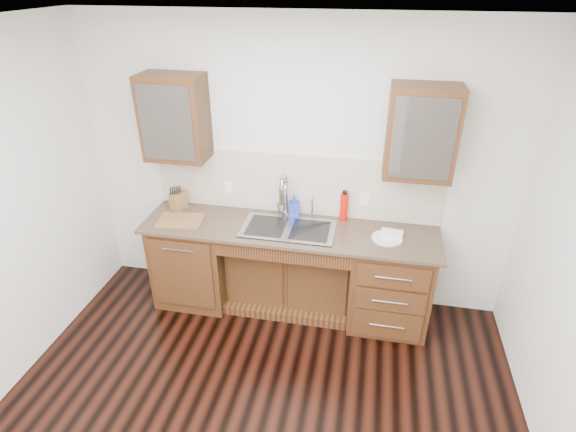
% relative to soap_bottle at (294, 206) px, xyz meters
% --- Properties ---
extents(ceiling, '(4.00, 3.50, 0.10)m').
position_rel_soap_bottle_xyz_m(ceiling, '(-0.00, -1.67, 1.74)').
color(ceiling, white).
rests_on(ceiling, wall_back).
extents(wall_back, '(4.00, 0.10, 2.70)m').
position_rel_soap_bottle_xyz_m(wall_back, '(-0.00, 0.13, 0.34)').
color(wall_back, silver).
rests_on(wall_back, ground).
extents(base_cabinet_left, '(0.70, 0.62, 0.88)m').
position_rel_soap_bottle_xyz_m(base_cabinet_left, '(-0.95, -0.23, -0.57)').
color(base_cabinet_left, '#593014').
rests_on(base_cabinet_left, ground).
extents(base_cabinet_center, '(1.20, 0.44, 0.70)m').
position_rel_soap_bottle_xyz_m(base_cabinet_center, '(-0.00, -0.14, -0.66)').
color(base_cabinet_center, '#593014').
rests_on(base_cabinet_center, ground).
extents(base_cabinet_right, '(0.70, 0.62, 0.88)m').
position_rel_soap_bottle_xyz_m(base_cabinet_right, '(0.95, -0.23, -0.57)').
color(base_cabinet_right, '#593014').
rests_on(base_cabinet_right, ground).
extents(countertop, '(2.70, 0.65, 0.03)m').
position_rel_soap_bottle_xyz_m(countertop, '(-0.00, -0.25, -0.12)').
color(countertop, '#84705B').
rests_on(countertop, base_cabinet_left).
extents(backsplash, '(2.70, 0.02, 0.59)m').
position_rel_soap_bottle_xyz_m(backsplash, '(-0.00, 0.06, 0.19)').
color(backsplash, beige).
rests_on(backsplash, wall_back).
extents(sink, '(0.84, 0.46, 0.19)m').
position_rel_soap_bottle_xyz_m(sink, '(-0.00, -0.26, -0.19)').
color(sink, '#9E9EA5').
rests_on(sink, countertop).
extents(faucet, '(0.04, 0.04, 0.40)m').
position_rel_soap_bottle_xyz_m(faucet, '(-0.07, -0.03, 0.10)').
color(faucet, '#999993').
rests_on(faucet, countertop).
extents(filter_tap, '(0.02, 0.02, 0.24)m').
position_rel_soap_bottle_xyz_m(filter_tap, '(0.18, -0.02, 0.02)').
color(filter_tap, '#999993').
rests_on(filter_tap, countertop).
extents(upper_cabinet_left, '(0.55, 0.34, 0.75)m').
position_rel_soap_bottle_xyz_m(upper_cabinet_left, '(-1.05, -0.09, 0.81)').
color(upper_cabinet_left, '#593014').
rests_on(upper_cabinet_left, wall_back).
extents(upper_cabinet_right, '(0.55, 0.34, 0.75)m').
position_rel_soap_bottle_xyz_m(upper_cabinet_right, '(1.05, -0.09, 0.81)').
color(upper_cabinet_right, '#593014').
rests_on(upper_cabinet_right, wall_back).
extents(outlet_left, '(0.08, 0.01, 0.12)m').
position_rel_soap_bottle_xyz_m(outlet_left, '(-0.65, 0.05, 0.11)').
color(outlet_left, white).
rests_on(outlet_left, backsplash).
extents(outlet_right, '(0.08, 0.01, 0.12)m').
position_rel_soap_bottle_xyz_m(outlet_right, '(0.65, 0.05, 0.11)').
color(outlet_right, white).
rests_on(outlet_right, backsplash).
extents(soap_bottle, '(0.11, 0.11, 0.21)m').
position_rel_soap_bottle_xyz_m(soap_bottle, '(0.00, 0.00, 0.00)').
color(soap_bottle, blue).
rests_on(soap_bottle, countertop).
extents(water_bottle, '(0.09, 0.09, 0.27)m').
position_rel_soap_bottle_xyz_m(water_bottle, '(0.47, 0.01, 0.03)').
color(water_bottle, red).
rests_on(water_bottle, countertop).
extents(plate, '(0.35, 0.35, 0.01)m').
position_rel_soap_bottle_xyz_m(plate, '(0.87, -0.26, -0.10)').
color(plate, silver).
rests_on(plate, countertop).
extents(dish_towel, '(0.20, 0.16, 0.03)m').
position_rel_soap_bottle_xyz_m(dish_towel, '(0.91, -0.22, -0.07)').
color(dish_towel, white).
rests_on(dish_towel, plate).
extents(knife_block, '(0.15, 0.18, 0.18)m').
position_rel_soap_bottle_xyz_m(knife_block, '(-1.13, -0.09, -0.02)').
color(knife_block, brown).
rests_on(knife_block, countertop).
extents(cutting_board, '(0.44, 0.34, 0.02)m').
position_rel_soap_bottle_xyz_m(cutting_board, '(-1.01, -0.32, -0.09)').
color(cutting_board, '#A66B4A').
rests_on(cutting_board, countertop).
extents(cup_left_a, '(0.17, 0.17, 0.11)m').
position_rel_soap_bottle_xyz_m(cup_left_a, '(-1.16, -0.09, 0.77)').
color(cup_left_a, white).
rests_on(cup_left_a, upper_cabinet_left).
extents(cup_left_b, '(0.10, 0.10, 0.08)m').
position_rel_soap_bottle_xyz_m(cup_left_b, '(-1.00, -0.09, 0.75)').
color(cup_left_b, white).
rests_on(cup_left_b, upper_cabinet_left).
extents(cup_right_a, '(0.13, 0.13, 0.09)m').
position_rel_soap_bottle_xyz_m(cup_right_a, '(0.89, -0.09, 0.75)').
color(cup_right_a, silver).
rests_on(cup_right_a, upper_cabinet_right).
extents(cup_right_b, '(0.13, 0.13, 0.09)m').
position_rel_soap_bottle_xyz_m(cup_right_b, '(1.19, -0.09, 0.76)').
color(cup_right_b, white).
rests_on(cup_right_b, upper_cabinet_right).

